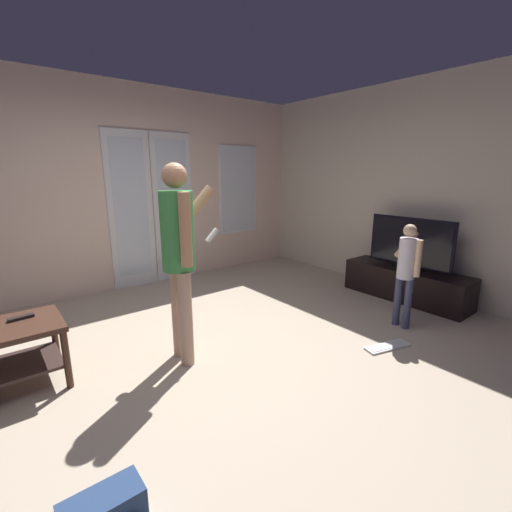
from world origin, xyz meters
TOP-DOWN VIEW (x-y plane):
  - ground_plane at (0.00, 0.00)m, footprint 6.34×5.07m
  - wall_back_with_doors at (0.10, 2.50)m, footprint 6.34×0.09m
  - wall_right_plain at (3.14, 0.00)m, footprint 0.06×5.07m
  - tv_stand at (2.81, -0.21)m, footprint 0.46×1.51m
  - flat_screen_tv at (2.81, -0.21)m, footprint 0.08×1.04m
  - person_adult at (-0.06, 0.21)m, footprint 0.59×0.44m
  - person_child at (2.01, -0.61)m, footprint 0.47×0.29m
  - loose_keyboard at (1.48, -0.78)m, footprint 0.46×0.25m
  - tv_remote_black at (-1.14, 0.72)m, footprint 0.17×0.07m

SIDE VIEW (x-z plane):
  - ground_plane at x=0.00m, z-range -0.02..0.00m
  - loose_keyboard at x=1.48m, z-range 0.00..0.02m
  - tv_stand at x=2.81m, z-range 0.00..0.40m
  - tv_remote_black at x=-1.14m, z-range 0.49..0.52m
  - person_child at x=2.01m, z-range 0.11..1.19m
  - flat_screen_tv at x=2.81m, z-range 0.41..1.04m
  - person_adult at x=-0.06m, z-range 0.16..1.80m
  - wall_back_with_doors at x=0.10m, z-range -0.04..2.70m
  - wall_right_plain at x=3.14m, z-range 0.00..2.71m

